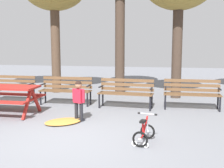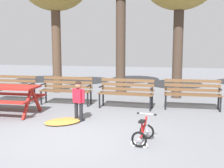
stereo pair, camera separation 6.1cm
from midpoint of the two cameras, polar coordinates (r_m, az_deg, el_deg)
The scene contains 9 objects.
ground at distance 5.95m, azimuth -8.81°, elevation -10.62°, with size 36.00×36.00×0.00m, color slate.
picnic_table at distance 8.25m, azimuth -20.25°, elevation -1.55°, with size 1.80×1.34×0.79m.
park_bench_far_left at distance 9.96m, azimuth -19.01°, elevation -0.41°, with size 1.61×0.49×0.85m.
park_bench_left at distance 9.13m, azimuth -8.74°, elevation -0.79°, with size 1.60×0.46×0.85m.
park_bench_right at distance 8.51m, azimuth 3.05°, elevation -1.34°, with size 1.63×0.57×0.85m.
park_bench_far_right at distance 8.68m, azimuth 15.74°, elevation -1.46°, with size 1.60×0.46×0.85m.
child_standing at distance 7.11m, azimuth -6.38°, elevation -2.69°, with size 0.35×0.25×0.99m.
kids_bicycle at distance 5.63m, azimuth 6.47°, elevation -9.55°, with size 0.45×0.61×0.54m.
leaf_pile at distance 7.09m, azimuth -9.40°, elevation -7.28°, with size 0.91×0.63×0.07m, color #C68438.
Camera 2 is at (1.99, -5.29, 1.89)m, focal length 46.36 mm.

